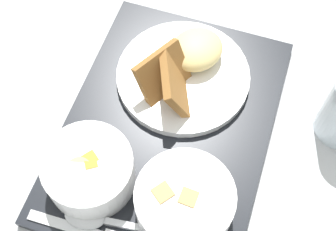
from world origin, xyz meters
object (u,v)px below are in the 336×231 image
at_px(spoon, 102,220).
at_px(plate_main, 185,70).
at_px(bowl_soup, 185,201).
at_px(bowl_salad, 89,170).

bearing_deg(spoon, plate_main, -104.78).
bearing_deg(bowl_soup, plate_main, 14.85).
relative_size(bowl_salad, spoon, 0.78).
bearing_deg(bowl_salad, spoon, -147.80).
height_order(plate_main, spoon, plate_main).
bearing_deg(bowl_salad, plate_main, -21.66).
xyz_separation_m(bowl_soup, spoon, (-0.05, 0.10, -0.03)).
height_order(bowl_salad, bowl_soup, bowl_salad).
distance_m(bowl_salad, bowl_soup, 0.13).
relative_size(bowl_soup, spoon, 0.83).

